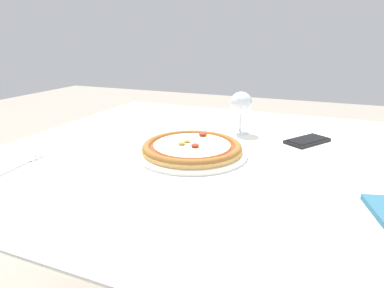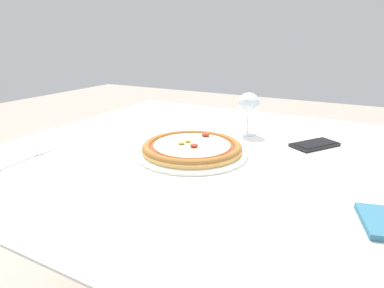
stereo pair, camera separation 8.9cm
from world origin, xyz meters
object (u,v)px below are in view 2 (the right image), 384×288
dining_table (229,180)px  pizza_plate (192,148)px  wine_glass_far_left (248,105)px  fork (29,157)px  cell_phone (315,145)px

dining_table → pizza_plate: pizza_plate is taller
dining_table → wine_glass_far_left: bearing=95.9°
dining_table → fork: fork is taller
wine_glass_far_left → cell_phone: 0.24m
dining_table → pizza_plate: size_ratio=4.25×
dining_table → cell_phone: (0.20, 0.18, 0.08)m
dining_table → pizza_plate: bearing=-151.7°
wine_glass_far_left → cell_phone: wine_glass_far_left is taller
pizza_plate → wine_glass_far_left: bearing=74.9°
fork → cell_phone: cell_phone is taller
dining_table → wine_glass_far_left: (-0.02, 0.21, 0.18)m
dining_table → fork: bearing=-148.6°
wine_glass_far_left → pizza_plate: bearing=-105.1°
wine_glass_far_left → fork: bearing=-131.8°
fork → pizza_plate: bearing=32.1°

